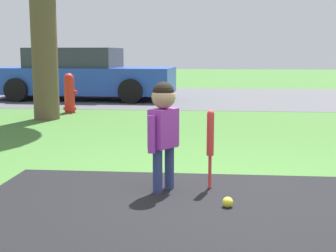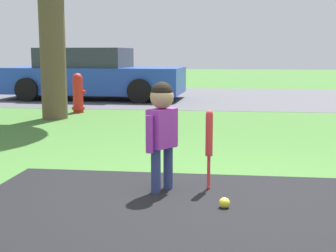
# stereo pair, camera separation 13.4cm
# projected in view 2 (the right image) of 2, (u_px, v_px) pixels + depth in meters

# --- Properties ---
(ground_plane) EXTENTS (60.00, 60.00, 0.00)m
(ground_plane) POSITION_uv_depth(u_px,v_px,m) (208.00, 209.00, 3.48)
(ground_plane) COLOR #3D6B2D
(street_strip) EXTENTS (40.00, 6.00, 0.01)m
(street_strip) POSITION_uv_depth(u_px,v_px,m) (222.00, 97.00, 12.25)
(street_strip) COLOR #4C4C51
(street_strip) RESTS_ON ground
(child) EXTENTS (0.25, 0.33, 0.92)m
(child) POSITION_uv_depth(u_px,v_px,m) (162.00, 121.00, 3.85)
(child) COLOR navy
(child) RESTS_ON ground
(baseball_bat) EXTENTS (0.06, 0.06, 0.68)m
(baseball_bat) POSITION_uv_depth(u_px,v_px,m) (209.00, 138.00, 3.92)
(baseball_bat) COLOR red
(baseball_bat) RESTS_ON ground
(sports_ball) EXTENTS (0.08, 0.08, 0.08)m
(sports_ball) POSITION_uv_depth(u_px,v_px,m) (224.00, 203.00, 3.49)
(sports_ball) COLOR yellow
(sports_ball) RESTS_ON ground
(fire_hydrant) EXTENTS (0.28, 0.25, 0.76)m
(fire_hydrant) POSITION_uv_depth(u_px,v_px,m) (78.00, 93.00, 9.08)
(fire_hydrant) COLOR red
(fire_hydrant) RESTS_ON ground
(parked_car) EXTENTS (4.51, 2.07, 1.27)m
(parked_car) POSITION_uv_depth(u_px,v_px,m) (92.00, 75.00, 11.73)
(parked_car) COLOR #2347AD
(parked_car) RESTS_ON ground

